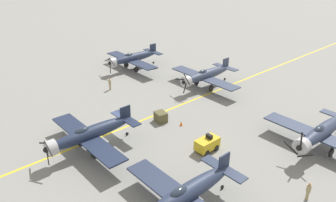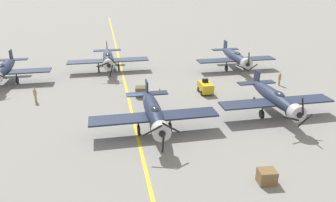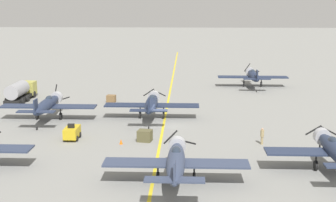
{
  "view_description": "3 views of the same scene",
  "coord_description": "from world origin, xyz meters",
  "px_view_note": "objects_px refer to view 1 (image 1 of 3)",
  "views": [
    {
      "loc": [
        -28.59,
        16.45,
        19.41
      ],
      "look_at": [
        -2.4,
        -6.53,
        2.82
      ],
      "focal_mm": 35.0,
      "sensor_mm": 36.0,
      "label": 1
    },
    {
      "loc": [
        2.51,
        31.32,
        14.39
      ],
      "look_at": [
        -3.49,
        1.28,
        2.1
      ],
      "focal_mm": 35.0,
      "sensor_mm": 36.0,
      "label": 2
    },
    {
      "loc": [
        2.79,
        -53.94,
        14.92
      ],
      "look_at": [
        0.68,
        -2.83,
        3.75
      ],
      "focal_mm": 50.0,
      "sensor_mm": 36.0,
      "label": 3
    }
  ],
  "objects_px": {
    "airplane_near_right": "(132,58)",
    "ground_crew_inspecting": "(308,190)",
    "airplane_near_left": "(321,132)",
    "airplane_mid_left": "(186,194)",
    "airplane_mid_center": "(89,134)",
    "supply_crate_by_tanker": "(161,117)",
    "airplane_near_center": "(206,75)",
    "tow_tractor": "(207,144)",
    "ground_crew_walking": "(110,84)",
    "traffic_cone": "(181,123)"
  },
  "relations": [
    {
      "from": "airplane_near_right",
      "to": "ground_crew_inspecting",
      "type": "xyz_separation_m",
      "value": [
        -36.02,
        7.9,
        -1.07
      ]
    },
    {
      "from": "airplane_near_left",
      "to": "airplane_mid_left",
      "type": "height_order",
      "value": "airplane_near_left"
    },
    {
      "from": "airplane_mid_center",
      "to": "supply_crate_by_tanker",
      "type": "relative_size",
      "value": 8.19
    },
    {
      "from": "airplane_near_left",
      "to": "airplane_mid_center",
      "type": "relative_size",
      "value": 1.0
    },
    {
      "from": "airplane_near_center",
      "to": "tow_tractor",
      "type": "bearing_deg",
      "value": 120.49
    },
    {
      "from": "ground_crew_walking",
      "to": "ground_crew_inspecting",
      "type": "distance_m",
      "value": 30.93
    },
    {
      "from": "airplane_near_left",
      "to": "ground_crew_walking",
      "type": "distance_m",
      "value": 29.05
    },
    {
      "from": "airplane_mid_center",
      "to": "ground_crew_walking",
      "type": "bearing_deg",
      "value": -55.23
    },
    {
      "from": "airplane_mid_left",
      "to": "traffic_cone",
      "type": "height_order",
      "value": "airplane_mid_left"
    },
    {
      "from": "traffic_cone",
      "to": "airplane_near_right",
      "type": "bearing_deg",
      "value": -20.07
    },
    {
      "from": "airplane_near_center",
      "to": "airplane_mid_left",
      "type": "relative_size",
      "value": 1.0
    },
    {
      "from": "tow_tractor",
      "to": "supply_crate_by_tanker",
      "type": "height_order",
      "value": "tow_tractor"
    },
    {
      "from": "airplane_near_right",
      "to": "ground_crew_inspecting",
      "type": "relative_size",
      "value": 6.94
    },
    {
      "from": "airplane_near_left",
      "to": "airplane_mid_left",
      "type": "xyz_separation_m",
      "value": [
        2.55,
        17.03,
        0.0
      ]
    },
    {
      "from": "airplane_mid_left",
      "to": "ground_crew_inspecting",
      "type": "distance_m",
      "value": 10.56
    },
    {
      "from": "tow_tractor",
      "to": "traffic_cone",
      "type": "bearing_deg",
      "value": -15.5
    },
    {
      "from": "ground_crew_walking",
      "to": "supply_crate_by_tanker",
      "type": "relative_size",
      "value": 1.21
    },
    {
      "from": "airplane_near_center",
      "to": "traffic_cone",
      "type": "xyz_separation_m",
      "value": [
        -6.04,
        10.68,
        -1.74
      ]
    },
    {
      "from": "airplane_near_center",
      "to": "tow_tractor",
      "type": "height_order",
      "value": "airplane_near_center"
    },
    {
      "from": "ground_crew_walking",
      "to": "airplane_near_center",
      "type": "bearing_deg",
      "value": -127.93
    },
    {
      "from": "airplane_near_right",
      "to": "ground_crew_walking",
      "type": "distance_m",
      "value": 9.39
    },
    {
      "from": "tow_tractor",
      "to": "ground_crew_inspecting",
      "type": "bearing_deg",
      "value": -175.09
    },
    {
      "from": "airplane_near_left",
      "to": "tow_tractor",
      "type": "distance_m",
      "value": 11.83
    },
    {
      "from": "airplane_mid_center",
      "to": "airplane_near_right",
      "type": "height_order",
      "value": "same"
    },
    {
      "from": "airplane_mid_center",
      "to": "traffic_cone",
      "type": "bearing_deg",
      "value": -118.74
    },
    {
      "from": "airplane_near_center",
      "to": "traffic_cone",
      "type": "bearing_deg",
      "value": 106.47
    },
    {
      "from": "airplane_mid_left",
      "to": "ground_crew_inspecting",
      "type": "xyz_separation_m",
      "value": [
        -5.58,
        -8.9,
        -1.07
      ]
    },
    {
      "from": "airplane_near_right",
      "to": "traffic_cone",
      "type": "relative_size",
      "value": 21.82
    },
    {
      "from": "airplane_near_left",
      "to": "traffic_cone",
      "type": "relative_size",
      "value": 21.82
    },
    {
      "from": "airplane_mid_center",
      "to": "airplane_near_right",
      "type": "xyz_separation_m",
      "value": [
        17.46,
        -17.94,
        0.0
      ]
    },
    {
      "from": "airplane_near_right",
      "to": "tow_tractor",
      "type": "xyz_separation_m",
      "value": [
        -25.45,
        8.81,
        -1.22
      ]
    },
    {
      "from": "airplane_near_left",
      "to": "traffic_cone",
      "type": "height_order",
      "value": "airplane_near_left"
    },
    {
      "from": "airplane_near_right",
      "to": "ground_crew_walking",
      "type": "relative_size",
      "value": 6.77
    },
    {
      "from": "airplane_mid_center",
      "to": "airplane_mid_left",
      "type": "xyz_separation_m",
      "value": [
        -12.98,
        -1.14,
        0.0
      ]
    },
    {
      "from": "airplane_mid_left",
      "to": "traffic_cone",
      "type": "bearing_deg",
      "value": -28.79
    },
    {
      "from": "airplane_near_left",
      "to": "tow_tractor",
      "type": "bearing_deg",
      "value": 59.54
    },
    {
      "from": "airplane_near_center",
      "to": "airplane_mid_center",
      "type": "distance_m",
      "value": 21.66
    },
    {
      "from": "airplane_mid_center",
      "to": "ground_crew_walking",
      "type": "distance_m",
      "value": 16.01
    },
    {
      "from": "traffic_cone",
      "to": "ground_crew_inspecting",
      "type": "bearing_deg",
      "value": 177.75
    },
    {
      "from": "airplane_near_right",
      "to": "supply_crate_by_tanker",
      "type": "xyz_separation_m",
      "value": [
        -17.48,
        8.42,
        -1.4
      ]
    },
    {
      "from": "airplane_mid_center",
      "to": "supply_crate_by_tanker",
      "type": "height_order",
      "value": "airplane_mid_center"
    },
    {
      "from": "tow_tractor",
      "to": "ground_crew_inspecting",
      "type": "relative_size",
      "value": 1.5
    },
    {
      "from": "tow_tractor",
      "to": "airplane_mid_center",
      "type": "bearing_deg",
      "value": 48.83
    },
    {
      "from": "airplane_near_center",
      "to": "supply_crate_by_tanker",
      "type": "height_order",
      "value": "airplane_near_center"
    },
    {
      "from": "airplane_near_left",
      "to": "airplane_mid_center",
      "type": "height_order",
      "value": "airplane_near_left"
    },
    {
      "from": "ground_crew_walking",
      "to": "traffic_cone",
      "type": "xyz_separation_m",
      "value": [
        -14.8,
        -0.56,
        -0.69
      ]
    },
    {
      "from": "airplane_near_center",
      "to": "airplane_near_left",
      "type": "xyz_separation_m",
      "value": [
        -19.14,
        3.19,
        0.0
      ]
    },
    {
      "from": "airplane_near_right",
      "to": "airplane_mid_left",
      "type": "distance_m",
      "value": 34.77
    },
    {
      "from": "supply_crate_by_tanker",
      "to": "traffic_cone",
      "type": "distance_m",
      "value": 2.69
    },
    {
      "from": "airplane_near_center",
      "to": "airplane_near_left",
      "type": "distance_m",
      "value": 19.41
    }
  ]
}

